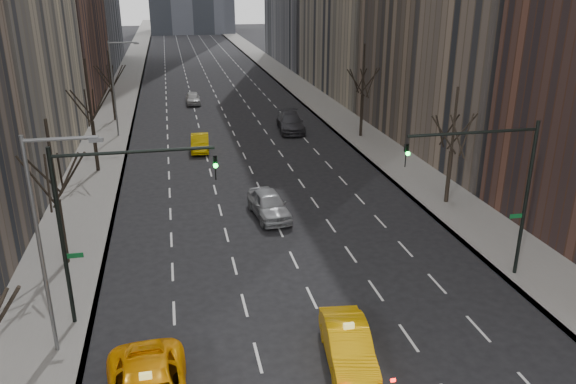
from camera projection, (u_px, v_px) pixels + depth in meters
sidewalk_left at (124, 91)px, 77.68m from camera, size 4.50×320.00×0.15m
sidewalk_right at (296, 85)px, 82.42m from camera, size 4.50×320.00×0.15m
tree_lw_b at (58, 200)px, 28.80m from camera, size 3.36×3.50×7.82m
tree_lw_c at (92, 123)px, 43.35m from camera, size 3.36×3.50×8.74m
tree_lw_d at (112, 88)px, 60.01m from camera, size 3.36×3.50×7.36m
tree_rw_b at (451, 151)px, 37.10m from camera, size 3.36×3.50×7.82m
tree_rw_c at (362, 96)px, 53.49m from camera, size 3.36×3.50×8.74m
traffic_mast_left at (101, 206)px, 23.24m from camera, size 6.69×0.39×8.00m
traffic_mast_right at (498, 177)px, 26.76m from camera, size 6.69×0.39×8.00m
streetlight_near at (47, 226)px, 21.03m from camera, size 2.83×0.22×9.00m
streetlight_far at (116, 79)px, 53.10m from camera, size 2.83×0.22×9.00m
taxi_sedan at (348, 345)px, 22.09m from camera, size 2.20×4.95×1.58m
silver_sedan_ahead at (269, 204)px, 35.98m from camera, size 2.49×5.13×1.69m
far_taxi at (200, 143)px, 50.20m from camera, size 1.83×4.53×1.46m
far_suv_grey at (290, 123)px, 56.80m from camera, size 2.98×6.25×1.76m
far_car_white at (193, 98)px, 69.52m from camera, size 1.73×4.27×1.45m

